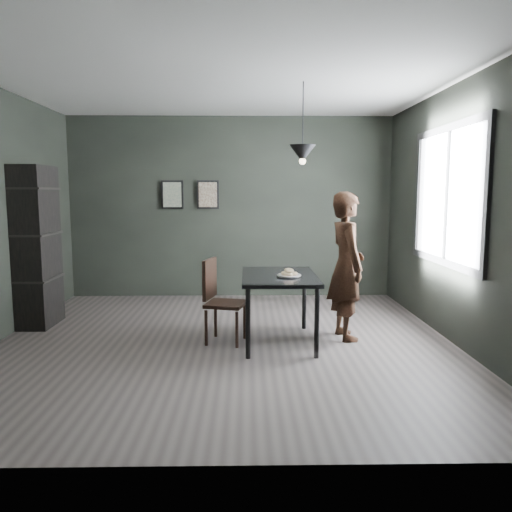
{
  "coord_description": "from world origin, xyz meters",
  "views": [
    {
      "loc": [
        0.25,
        -5.33,
        1.64
      ],
      "look_at": [
        0.35,
        0.05,
        0.95
      ],
      "focal_mm": 35.0,
      "sensor_mm": 36.0,
      "label": 1
    }
  ],
  "objects_px": {
    "wood_chair": "(218,295)",
    "shelf_unit": "(37,247)",
    "woman": "(346,266)",
    "white_plate": "(289,276)",
    "pendant_lamp": "(303,153)",
    "cafe_table": "(279,282)"
  },
  "relations": [
    {
      "from": "wood_chair",
      "to": "shelf_unit",
      "type": "height_order",
      "value": "shelf_unit"
    },
    {
      "from": "woman",
      "to": "shelf_unit",
      "type": "relative_size",
      "value": 0.84
    },
    {
      "from": "white_plate",
      "to": "pendant_lamp",
      "type": "distance_m",
      "value": 1.32
    },
    {
      "from": "white_plate",
      "to": "shelf_unit",
      "type": "xyz_separation_m",
      "value": [
        -3.02,
        0.9,
        0.22
      ]
    },
    {
      "from": "woman",
      "to": "shelf_unit",
      "type": "distance_m",
      "value": 3.74
    },
    {
      "from": "woman",
      "to": "pendant_lamp",
      "type": "xyz_separation_m",
      "value": [
        -0.51,
        -0.06,
        1.23
      ]
    },
    {
      "from": "cafe_table",
      "to": "shelf_unit",
      "type": "distance_m",
      "value": 3.04
    },
    {
      "from": "cafe_table",
      "to": "white_plate",
      "type": "relative_size",
      "value": 5.22
    },
    {
      "from": "woman",
      "to": "wood_chair",
      "type": "xyz_separation_m",
      "value": [
        -1.43,
        -0.13,
        -0.3
      ]
    },
    {
      "from": "white_plate",
      "to": "woman",
      "type": "distance_m",
      "value": 0.73
    },
    {
      "from": "white_plate",
      "to": "woman",
      "type": "height_order",
      "value": "woman"
    },
    {
      "from": "wood_chair",
      "to": "woman",
      "type": "bearing_deg",
      "value": 18.77
    },
    {
      "from": "cafe_table",
      "to": "shelf_unit",
      "type": "relative_size",
      "value": 0.61
    },
    {
      "from": "woman",
      "to": "pendant_lamp",
      "type": "distance_m",
      "value": 1.33
    },
    {
      "from": "pendant_lamp",
      "to": "shelf_unit",
      "type": "bearing_deg",
      "value": 167.92
    },
    {
      "from": "woman",
      "to": "pendant_lamp",
      "type": "height_order",
      "value": "pendant_lamp"
    },
    {
      "from": "white_plate",
      "to": "wood_chair",
      "type": "relative_size",
      "value": 0.25
    },
    {
      "from": "white_plate",
      "to": "wood_chair",
      "type": "xyz_separation_m",
      "value": [
        -0.76,
        0.15,
        -0.23
      ]
    },
    {
      "from": "shelf_unit",
      "to": "pendant_lamp",
      "type": "bearing_deg",
      "value": -12.01
    },
    {
      "from": "woman",
      "to": "pendant_lamp",
      "type": "bearing_deg",
      "value": 87.55
    },
    {
      "from": "pendant_lamp",
      "to": "woman",
      "type": "bearing_deg",
      "value": 6.39
    },
    {
      "from": "woman",
      "to": "cafe_table",
      "type": "bearing_deg",
      "value": 92.81
    }
  ]
}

